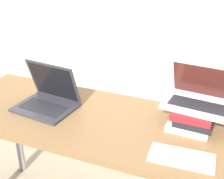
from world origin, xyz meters
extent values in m
cube|color=brown|center=(0.00, 0.30, 0.75)|extent=(1.77, 0.61, 0.03)
cylinder|color=gray|center=(-0.82, 0.55, 0.37)|extent=(0.05, 0.05, 0.73)
cube|color=#333338|center=(-0.37, 0.29, 0.77)|extent=(0.33, 0.27, 0.02)
cube|color=#232328|center=(-0.37, 0.27, 0.78)|extent=(0.27, 0.15, 0.00)
cube|color=#333338|center=(-0.36, 0.37, 0.89)|extent=(0.31, 0.11, 0.23)
cube|color=black|center=(-0.36, 0.37, 0.89)|extent=(0.28, 0.10, 0.20)
cube|color=white|center=(0.39, 0.44, 0.78)|extent=(0.21, 0.27, 0.03)
cube|color=black|center=(0.41, 0.44, 0.81)|extent=(0.19, 0.25, 0.03)
cube|color=maroon|center=(0.39, 0.44, 0.84)|extent=(0.20, 0.24, 0.03)
cube|color=silver|center=(0.41, 0.45, 0.86)|extent=(0.36, 0.24, 0.02)
cube|color=#232328|center=(0.41, 0.44, 0.87)|extent=(0.29, 0.14, 0.00)
cube|color=silver|center=(0.42, 0.52, 0.97)|extent=(0.35, 0.11, 0.20)
cube|color=#4C1E19|center=(0.42, 0.51, 0.97)|extent=(0.32, 0.10, 0.17)
cube|color=white|center=(0.40, 0.14, 0.77)|extent=(0.28, 0.14, 0.01)
cube|color=silver|center=(0.40, 0.14, 0.78)|extent=(0.26, 0.12, 0.00)
camera|label=1|loc=(0.52, -0.94, 1.60)|focal=50.00mm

